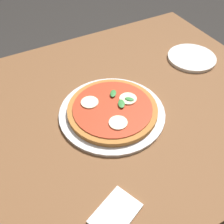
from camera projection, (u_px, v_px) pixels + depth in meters
ground_plane at (103, 203)px, 1.50m from camera, size 6.00×6.00×0.00m
dining_table at (99, 128)px, 1.04m from camera, size 1.46×1.02×0.74m
serving_tray at (112, 113)px, 0.96m from camera, size 0.38×0.38×0.01m
pizza at (113, 109)px, 0.95m from camera, size 0.32×0.32×0.03m
plate_white at (192, 58)px, 1.20m from camera, size 0.21×0.21×0.01m
napkin at (116, 213)px, 0.71m from camera, size 0.15×0.13×0.01m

